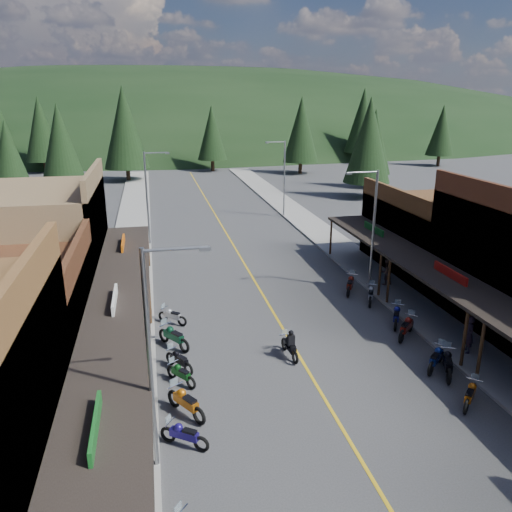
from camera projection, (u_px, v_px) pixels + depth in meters
ground at (302, 361)px, 24.39m from camera, size 220.00×220.00×0.00m
centerline at (234, 246)px, 43.03m from camera, size 0.15×90.00×0.01m
sidewalk_west at (131, 252)px, 41.29m from camera, size 3.40×94.00×0.15m
sidewalk_east at (330, 240)px, 44.72m from camera, size 3.40×94.00×0.15m
shop_west_2 at (0, 324)px, 22.49m from camera, size 10.90×9.00×6.20m
shop_west_3 at (39, 245)px, 31.13m from camera, size 10.90×10.20×8.20m
shop_east_3 at (437, 236)px, 36.87m from camera, size 10.90×10.20×6.20m
streetlight_0 at (154, 353)px, 16.07m from camera, size 2.16×0.18×8.00m
streetlight_1 at (149, 194)px, 42.16m from camera, size 2.16×0.18×8.00m
streetlight_2 at (372, 226)px, 31.86m from camera, size 2.16×0.18×8.00m
streetlight_3 at (283, 175)px, 52.36m from camera, size 2.16×0.18×8.00m
ridge_hill at (171, 140)px, 150.18m from camera, size 310.00×140.00×60.00m
pine_1 at (41, 129)px, 82.67m from camera, size 5.88×5.88×12.50m
pine_2 at (125, 127)px, 74.02m from camera, size 6.72×6.72×14.00m
pine_3 at (212, 133)px, 84.70m from camera, size 5.04×5.04×11.00m
pine_4 at (301, 129)px, 81.65m from camera, size 5.88×5.88×12.50m
pine_5 at (363, 120)px, 95.76m from camera, size 6.72×6.72×14.00m
pine_6 at (442, 130)px, 91.13m from camera, size 5.04×5.04×11.00m
pine_8 at (9, 156)px, 55.50m from camera, size 4.48×4.48×10.00m
pine_9 at (374, 142)px, 69.12m from camera, size 4.93×4.93×10.80m
pine_10 at (60, 141)px, 65.36m from camera, size 5.38×5.38×11.60m
pine_11 at (369, 140)px, 61.56m from camera, size 5.82×5.82×12.40m
bike_west_5 at (184, 434)px, 18.24m from camera, size 2.00×1.66×1.13m
bike_west_6 at (186, 401)px, 20.03m from camera, size 1.91×2.36×1.32m
bike_west_7 at (181, 373)px, 22.31m from camera, size 1.60×1.87×1.07m
bike_west_8 at (179, 359)px, 23.43m from camera, size 1.62×1.99×1.12m
bike_west_9 at (174, 336)px, 25.52m from camera, size 1.97×2.33×1.32m
bike_west_10 at (172, 315)px, 28.21m from camera, size 1.84×1.68×1.07m
bike_east_5 at (470, 393)px, 20.71m from camera, size 1.88×1.87×1.13m
bike_east_6 at (448, 362)px, 22.99m from camera, size 1.66×2.36×1.29m
bike_east_7 at (436, 357)px, 23.50m from camera, size 2.07×1.98×1.23m
bike_east_8 at (407, 326)px, 26.61m from camera, size 2.12×2.12×1.28m
bike_east_9 at (397, 315)px, 28.04m from camera, size 1.71×2.25×1.24m
bike_east_10 at (371, 294)px, 31.09m from camera, size 1.61×2.23×1.22m
bike_east_11 at (350, 283)px, 32.66m from camera, size 1.81×2.37×1.31m
rider_on_bike at (290, 346)px, 24.61m from camera, size 0.88×2.07×1.53m
pedestrian_east_a at (469, 334)px, 24.66m from camera, size 0.59×0.78×1.92m
pedestrian_east_b at (386, 272)px, 33.67m from camera, size 0.96×0.65×1.82m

